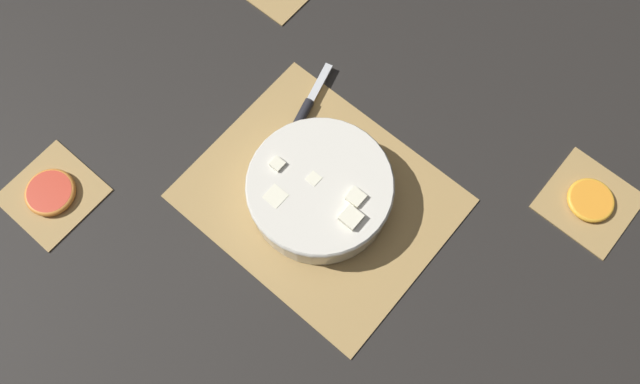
% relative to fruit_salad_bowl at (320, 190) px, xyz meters
% --- Properties ---
extents(ground_plane, '(6.00, 6.00, 0.00)m').
position_rel_fruit_salad_bowl_xyz_m(ground_plane, '(-0.00, 0.00, -0.04)').
color(ground_plane, black).
extents(bamboo_mat_center, '(0.43, 0.35, 0.01)m').
position_rel_fruit_salad_bowl_xyz_m(bamboo_mat_center, '(-0.00, 0.00, -0.04)').
color(bamboo_mat_center, '#A8844C').
rests_on(bamboo_mat_center, ground_plane).
extents(coaster_mat_near_left, '(0.15, 0.15, 0.01)m').
position_rel_fruit_salad_bowl_xyz_m(coaster_mat_near_left, '(-0.36, -0.30, -0.04)').
color(coaster_mat_near_left, '#A8844C').
rests_on(coaster_mat_near_left, ground_plane).
extents(coaster_mat_far_right, '(0.15, 0.15, 0.01)m').
position_rel_fruit_salad_bowl_xyz_m(coaster_mat_far_right, '(0.36, 0.30, -0.04)').
color(coaster_mat_far_right, '#A8844C').
rests_on(coaster_mat_far_right, ground_plane).
extents(fruit_salad_bowl, '(0.25, 0.25, 0.08)m').
position_rel_fruit_salad_bowl_xyz_m(fruit_salad_bowl, '(0.00, 0.00, 0.00)').
color(fruit_salad_bowl, silver).
rests_on(fruit_salad_bowl, bamboo_mat_center).
extents(paring_knife, '(0.05, 0.14, 0.02)m').
position_rel_fruit_salad_bowl_xyz_m(paring_knife, '(-0.13, 0.11, -0.03)').
color(paring_knife, silver).
rests_on(paring_knife, bamboo_mat_center).
extents(orange_slice_whole, '(0.08, 0.08, 0.01)m').
position_rel_fruit_salad_bowl_xyz_m(orange_slice_whole, '(0.36, 0.30, -0.03)').
color(orange_slice_whole, orange).
rests_on(orange_slice_whole, coaster_mat_far_right).
extents(grapefruit_slice, '(0.09, 0.09, 0.01)m').
position_rel_fruit_salad_bowl_xyz_m(grapefruit_slice, '(-0.36, -0.30, -0.03)').
color(grapefruit_slice, red).
rests_on(grapefruit_slice, coaster_mat_near_left).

